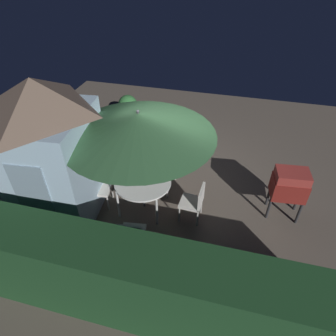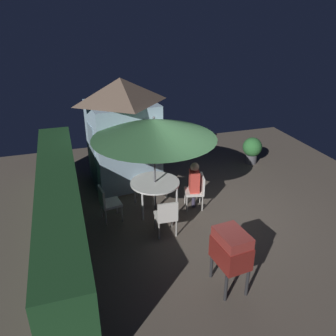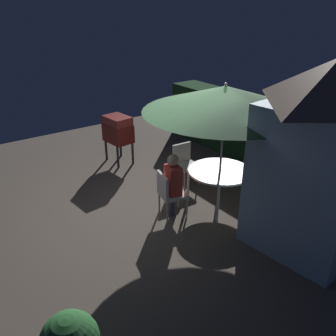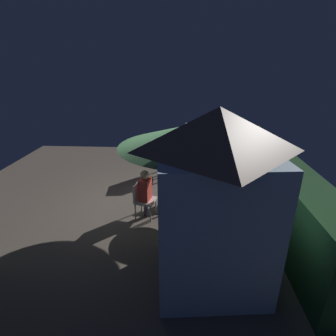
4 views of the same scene
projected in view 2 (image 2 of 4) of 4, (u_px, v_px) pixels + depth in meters
ground_plane at (208, 213)px, 8.77m from camera, size 11.00×11.00×0.00m
hedge_backdrop at (61, 210)px, 7.50m from camera, size 6.88×0.84×1.53m
garden_shed at (123, 132)px, 9.73m from camera, size 1.90×2.07×3.07m
patio_table at (155, 184)px, 8.70m from camera, size 1.24×1.24×0.77m
patio_umbrella at (154, 129)px, 8.08m from camera, size 2.99×2.99×2.47m
bbq_grill at (231, 249)px, 6.15m from camera, size 0.75×0.57×1.20m
chair_near_shed at (197, 189)px, 8.85m from camera, size 0.56×0.56×0.90m
chair_far_side at (139, 174)px, 9.65m from camera, size 0.53×0.52×0.90m
chair_toward_hedge at (107, 202)px, 8.29m from camera, size 0.52×0.53×0.90m
chair_toward_house at (167, 215)px, 7.74m from camera, size 0.49×0.48×0.90m
potted_plant_by_shed at (252, 149)px, 11.38m from camera, size 0.63×0.63×0.89m
person_in_red at (194, 180)px, 8.73m from camera, size 0.39×0.31×1.26m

